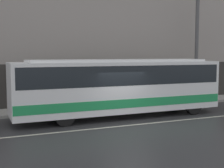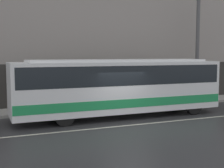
# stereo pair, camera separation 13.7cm
# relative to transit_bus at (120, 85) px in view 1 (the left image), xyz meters

# --- Properties ---
(ground_plane) EXTENTS (60.00, 60.00, 0.00)m
(ground_plane) POSITION_rel_transit_bus_xyz_m (-0.43, -2.13, -1.76)
(ground_plane) COLOR #2D2D30
(sidewalk) EXTENTS (60.00, 2.29, 0.16)m
(sidewalk) POSITION_rel_transit_bus_xyz_m (-0.43, 3.02, -1.68)
(sidewalk) COLOR #A09E99
(sidewalk) RESTS_ON ground_plane
(building_facade) EXTENTS (60.00, 0.35, 11.61)m
(building_facade) POSITION_rel_transit_bus_xyz_m (-0.43, 4.30, 3.84)
(building_facade) COLOR gray
(building_facade) RESTS_ON ground_plane
(lane_stripe) EXTENTS (54.00, 0.14, 0.01)m
(lane_stripe) POSITION_rel_transit_bus_xyz_m (-0.43, -2.13, -1.75)
(lane_stripe) COLOR beige
(lane_stripe) RESTS_ON ground_plane
(transit_bus) EXTENTS (11.46, 2.48, 3.11)m
(transit_bus) POSITION_rel_transit_bus_xyz_m (0.00, 0.00, 0.00)
(transit_bus) COLOR white
(transit_bus) RESTS_ON ground_plane
(utility_pole_near) EXTENTS (0.25, 0.25, 7.54)m
(utility_pole_near) POSITION_rel_transit_bus_xyz_m (7.11, 2.58, 2.17)
(utility_pole_near) COLOR #4C4C4F
(utility_pole_near) RESTS_ON sidewalk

